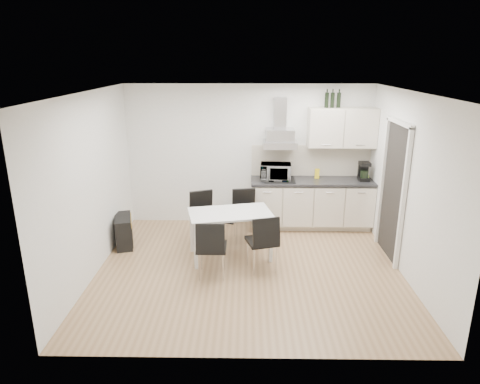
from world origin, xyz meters
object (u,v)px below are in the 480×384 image
Objects in this scene: dining_table at (230,218)px; floor_speaker at (230,214)px; chair_far_right at (245,216)px; kitchenette at (313,184)px; guitar_amp at (124,231)px; chair_far_left at (204,218)px; chair_near_left at (212,248)px; chair_near_right at (262,242)px.

dining_table is 1.55m from floor_speaker.
dining_table is 0.72m from chair_far_right.
floor_speaker is at bearing 79.84° from dining_table.
chair_far_right is at bearing -152.39° from kitchenette.
chair_far_right is 0.91m from floor_speaker.
kitchenette reaches higher than guitar_amp.
guitar_amp is at bearing -15.14° from chair_far_left.
kitchenette is 1.82× the size of dining_table.
guitar_amp is at bearing 155.17° from dining_table.
kitchenette reaches higher than chair_near_left.
chair_far_left is 1.00× the size of chair_far_right.
kitchenette is 2.12m from chair_far_left.
chair_near_left and chair_near_right have the same top height.
guitar_amp is at bearing -128.59° from floor_speaker.
kitchenette is at bearing -0.25° from guitar_amp.
chair_far_left is at bearing 118.50° from chair_near_right.
chair_far_right is (0.69, 0.12, 0.00)m from chair_far_left.
dining_table is 4.20× the size of floor_speaker.
chair_far_right and chair_near_right have the same top height.
kitchenette reaches higher than chair_far_left.
chair_far_left is (-1.94, -0.77, -0.39)m from kitchenette.
chair_far_left is 1.34m from chair_near_right.
chair_far_right is 2.06m from guitar_amp.
chair_near_right is (0.72, 0.22, 0.00)m from chair_near_left.
chair_near_left is at bearing -131.57° from kitchenette.
floor_speaker is at bearing -134.20° from chair_far_left.
chair_far_right is 1.10m from chair_near_right.
chair_far_left is 1.19m from chair_near_left.
dining_table is 0.71m from chair_near_left.
kitchenette is 7.64× the size of floor_speaker.
kitchenette reaches higher than floor_speaker.
chair_far_left is 2.67× the size of floor_speaker.
kitchenette is 1.98m from dining_table.
chair_near_left reaches higher than dining_table.
dining_table is at bearing -28.05° from guitar_amp.
kitchenette is at bearing -160.99° from chair_far_right.
chair_near_left reaches higher than floor_speaker.
chair_near_left is 2.13m from floor_speaker.
guitar_amp is at bearing -1.44° from chair_far_right.
dining_table reaches higher than floor_speaker.
kitchenette reaches higher than chair_near_right.
dining_table is 0.74m from chair_far_left.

